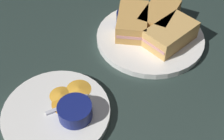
# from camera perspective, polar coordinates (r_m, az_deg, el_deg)

# --- Properties ---
(ground_plane) EXTENTS (1.10, 1.10, 0.03)m
(ground_plane) POSITION_cam_1_polar(r_m,az_deg,el_deg) (0.71, 5.22, -1.59)
(ground_plane) COLOR #283833
(plate_sandwich_main) EXTENTS (0.28, 0.28, 0.02)m
(plate_sandwich_main) POSITION_cam_1_polar(r_m,az_deg,el_deg) (0.79, 7.35, 6.28)
(plate_sandwich_main) COLOR white
(plate_sandwich_main) RESTS_ON ground_plane
(sandwich_half_near) EXTENTS (0.15, 0.12, 0.05)m
(sandwich_half_near) POSITION_cam_1_polar(r_m,az_deg,el_deg) (0.75, 11.29, 6.77)
(sandwich_half_near) COLOR tan
(sandwich_half_near) RESTS_ON plate_sandwich_main
(sandwich_half_far) EXTENTS (0.15, 0.14, 0.05)m
(sandwich_half_far) POSITION_cam_1_polar(r_m,az_deg,el_deg) (0.81, 9.13, 10.14)
(sandwich_half_far) COLOR tan
(sandwich_half_far) RESTS_ON plate_sandwich_main
(sandwich_half_extra) EXTENTS (0.13, 0.15, 0.05)m
(sandwich_half_extra) POSITION_cam_1_polar(r_m,az_deg,el_deg) (0.78, 3.98, 9.34)
(sandwich_half_extra) COLOR tan
(sandwich_half_extra) RESTS_ON plate_sandwich_main
(ramekin_dark_sauce) EXTENTS (0.08, 0.08, 0.04)m
(ramekin_dark_sauce) POSITION_cam_1_polar(r_m,az_deg,el_deg) (0.79, 3.70, 9.78)
(ramekin_dark_sauce) COLOR #0C144C
(ramekin_dark_sauce) RESTS_ON plate_sandwich_main
(spoon_by_dark_ramekin) EXTENTS (0.04, 0.10, 0.01)m
(spoon_by_dark_ramekin) POSITION_cam_1_polar(r_m,az_deg,el_deg) (0.77, 6.49, 6.54)
(spoon_by_dark_ramekin) COLOR silver
(spoon_by_dark_ramekin) RESTS_ON plate_sandwich_main
(plate_chips_companion) EXTENTS (0.22, 0.22, 0.02)m
(plate_chips_companion) POSITION_cam_1_polar(r_m,az_deg,el_deg) (0.63, -10.70, -8.12)
(plate_chips_companion) COLOR white
(plate_chips_companion) RESTS_ON ground_plane
(ramekin_light_gravy) EXTENTS (0.07, 0.07, 0.03)m
(ramekin_light_gravy) POSITION_cam_1_polar(r_m,az_deg,el_deg) (0.60, -7.18, -7.80)
(ramekin_light_gravy) COLOR navy
(ramekin_light_gravy) RESTS_ON plate_chips_companion
(spoon_by_gravy_ramekin) EXTENTS (0.10, 0.02, 0.01)m
(spoon_by_gravy_ramekin) POSITION_cam_1_polar(r_m,az_deg,el_deg) (0.63, -6.72, -5.97)
(spoon_by_gravy_ramekin) COLOR silver
(spoon_by_gravy_ramekin) RESTS_ON plate_chips_companion
(plantain_chip_scatter) EXTENTS (0.11, 0.13, 0.01)m
(plantain_chip_scatter) POSITION_cam_1_polar(r_m,az_deg,el_deg) (0.63, -7.75, -5.80)
(plantain_chip_scatter) COLOR orange
(plantain_chip_scatter) RESTS_ON plate_chips_companion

